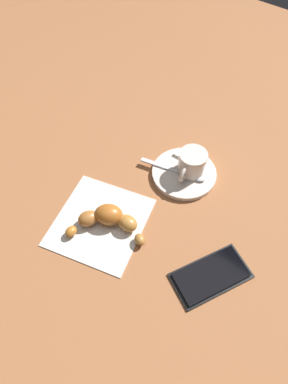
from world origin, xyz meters
name	(u,v)px	position (x,y,z in m)	size (l,w,h in m)	color
ground_plane	(142,203)	(0.00, 0.00, 0.00)	(1.80, 1.80, 0.00)	#9C5F38
saucer	(184,173)	(0.11, -0.03, 0.01)	(0.13, 0.13, 0.01)	beige
espresso_cup	(192,163)	(0.12, -0.04, 0.04)	(0.08, 0.06, 0.05)	beige
teaspoon	(183,173)	(0.10, -0.03, 0.01)	(0.05, 0.14, 0.01)	silver
sugar_packet	(188,157)	(0.15, -0.01, 0.01)	(0.06, 0.02, 0.01)	white
napkin	(100,222)	(-0.08, 0.04, 0.00)	(0.17, 0.17, 0.00)	silver
croissant	(108,219)	(-0.08, 0.02, 0.02)	(0.11, 0.14, 0.04)	#A66D31
cell_phone	(211,275)	(-0.05, -0.19, 0.00)	(0.15, 0.12, 0.01)	black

